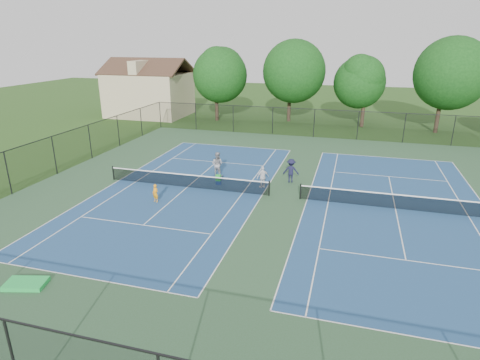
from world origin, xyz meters
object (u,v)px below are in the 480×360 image
(tree_back_b, at_px, (291,68))
(child_player, at_px, (155,193))
(bystander_b, at_px, (291,171))
(instructor, at_px, (217,164))
(tree_back_c, at_px, (366,80))
(tree_back_a, at_px, (216,72))
(clapboard_house, at_px, (149,92))
(bystander_a, at_px, (263,177))
(ball_crate, at_px, (218,182))
(ball_hopper, at_px, (218,178))
(tree_back_d, at_px, (445,70))

(tree_back_b, relative_size, child_player, 8.34)
(tree_back_b, distance_m, bystander_b, 23.93)
(instructor, bearing_deg, tree_back_b, -86.78)
(tree_back_c, height_order, bystander_b, tree_back_c)
(tree_back_c, distance_m, instructor, 24.92)
(tree_back_b, bearing_deg, bystander_b, -80.30)
(tree_back_a, xyz_separation_m, tree_back_b, (9.00, 2.00, 0.56))
(clapboard_house, bearing_deg, bystander_b, -43.71)
(clapboard_house, distance_m, bystander_a, 31.78)
(tree_back_b, height_order, clapboard_house, tree_back_b)
(bystander_b, relative_size, ball_crate, 4.88)
(tree_back_a, height_order, child_player, tree_back_a)
(tree_back_b, distance_m, bystander_a, 25.35)
(ball_hopper, bearing_deg, bystander_b, 20.50)
(ball_crate, bearing_deg, tree_back_d, 51.56)
(tree_back_b, bearing_deg, bystander_a, -84.93)
(tree_back_a, height_order, bystander_b, tree_back_a)
(ball_hopper, bearing_deg, bystander_a, 3.29)
(clapboard_house, bearing_deg, bystander_a, -48.07)
(tree_back_c, relative_size, tree_back_d, 0.81)
(bystander_a, bearing_deg, tree_back_d, -163.47)
(child_player, xyz_separation_m, bystander_b, (7.82, 6.15, 0.29))
(child_player, distance_m, ball_crate, 5.15)
(tree_back_a, bearing_deg, clapboard_house, 174.29)
(instructor, bearing_deg, tree_back_a, -63.41)
(tree_back_c, xyz_separation_m, ball_crate, (-10.07, -23.77, -5.34))
(tree_back_d, xyz_separation_m, ball_crate, (-18.07, -22.77, -6.69))
(instructor, height_order, ball_crate, instructor)
(ball_crate, bearing_deg, tree_back_c, 67.03)
(instructor, bearing_deg, ball_hopper, 118.40)
(bystander_b, xyz_separation_m, ball_hopper, (-4.99, -1.87, -0.40))
(tree_back_a, relative_size, instructor, 4.80)
(tree_back_c, xyz_separation_m, instructor, (-10.74, -22.03, -4.53))
(tree_back_c, bearing_deg, clapboard_house, -180.00)
(tree_back_d, xyz_separation_m, bystander_b, (-13.08, -20.91, -5.93))
(tree_back_a, distance_m, child_player, 28.06)
(tree_back_b, bearing_deg, instructor, -94.31)
(instructor, height_order, bystander_a, instructor)
(tree_back_c, height_order, clapboard_house, tree_back_c)
(bystander_b, bearing_deg, child_player, 33.41)
(tree_back_a, height_order, bystander_a, tree_back_a)
(tree_back_a, xyz_separation_m, tree_back_c, (18.00, 1.00, -0.56))
(bystander_b, bearing_deg, bystander_a, 39.29)
(tree_back_d, bearing_deg, tree_back_b, 173.29)
(tree_back_a, distance_m, bystander_b, 25.11)
(bystander_b, relative_size, ball_hopper, 4.12)
(ball_crate, bearing_deg, bystander_a, 3.29)
(tree_back_c, height_order, ball_crate, tree_back_c)
(tree_back_b, height_order, bystander_b, tree_back_b)
(tree_back_c, distance_m, ball_crate, 26.37)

